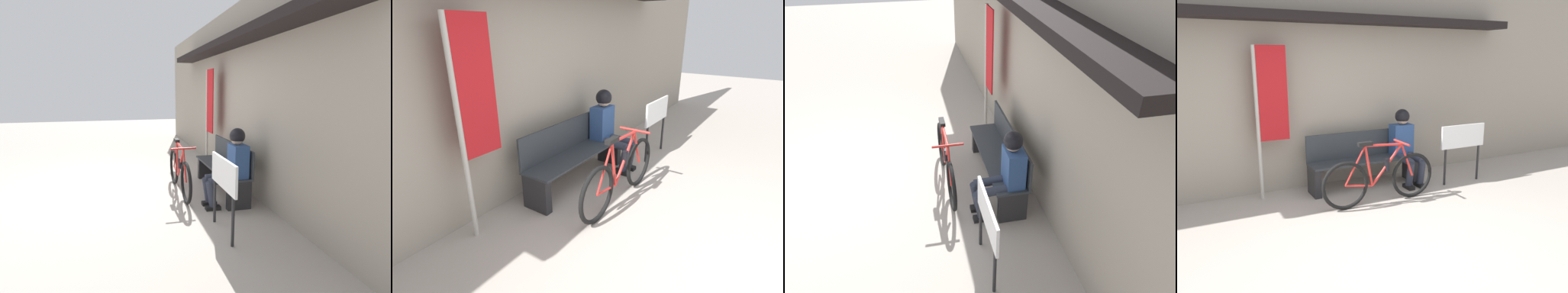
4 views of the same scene
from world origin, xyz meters
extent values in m
plane|color=#ADA399|center=(0.00, 0.00, 0.00)|extent=(24.00, 24.00, 0.00)
cube|color=#9E9384|center=(0.00, 2.42, 1.60)|extent=(12.00, 0.12, 3.20)
cube|color=#2D3338|center=(0.57, 1.92, 0.43)|extent=(1.73, 0.42, 0.03)
cube|color=#2D3338|center=(0.57, 2.11, 0.65)|extent=(1.73, 0.03, 0.40)
cube|color=#232326|center=(-0.24, 1.92, 0.21)|extent=(0.10, 0.36, 0.42)
cube|color=#232326|center=(1.39, 1.92, 0.21)|extent=(0.10, 0.36, 0.42)
torus|color=black|center=(-0.05, 1.23, 0.33)|extent=(0.65, 0.05, 0.65)
torus|color=black|center=(0.98, 1.23, 0.33)|extent=(0.65, 0.05, 0.65)
cylinder|color=red|center=(0.52, 1.23, 0.82)|extent=(0.56, 0.03, 0.07)
cylinder|color=red|center=(0.57, 1.23, 0.53)|extent=(0.48, 0.03, 0.55)
cylinder|color=red|center=(0.29, 1.23, 0.55)|extent=(0.14, 0.03, 0.57)
cylinder|color=red|center=(0.15, 1.23, 0.30)|extent=(0.39, 0.03, 0.09)
cylinder|color=red|center=(0.10, 1.23, 0.58)|extent=(0.31, 0.02, 0.52)
cylinder|color=red|center=(0.89, 1.23, 0.56)|extent=(0.21, 0.03, 0.48)
cube|color=black|center=(0.24, 1.23, 0.86)|extent=(0.20, 0.07, 0.05)
cylinder|color=red|center=(0.80, 1.23, 0.82)|extent=(0.03, 0.40, 0.03)
cylinder|color=black|center=(0.57, 1.23, 0.53)|extent=(0.07, 0.07, 0.17)
cylinder|color=#2D3342|center=(1.13, 1.71, 0.44)|extent=(0.11, 0.43, 0.13)
cylinder|color=#2D3342|center=(1.13, 1.52, 0.24)|extent=(0.11, 0.17, 0.39)
cube|color=black|center=(1.13, 1.55, 0.03)|extent=(0.10, 0.22, 0.06)
cylinder|color=#2D3342|center=(1.33, 1.71, 0.44)|extent=(0.11, 0.43, 0.13)
cylinder|color=#2D3342|center=(1.33, 1.52, 0.24)|extent=(0.11, 0.17, 0.39)
cube|color=black|center=(1.33, 1.55, 0.03)|extent=(0.10, 0.22, 0.06)
cube|color=#2D4C84|center=(1.23, 1.96, 0.69)|extent=(0.34, 0.22, 0.48)
sphere|color=tan|center=(1.23, 1.94, 1.03)|extent=(0.20, 0.20, 0.20)
sphere|color=black|center=(1.23, 1.94, 1.06)|extent=(0.23, 0.23, 0.23)
cylinder|color=#B7B2A8|center=(-0.95, 2.12, 1.06)|extent=(0.05, 0.05, 2.12)
cube|color=red|center=(-0.72, 2.12, 1.48)|extent=(0.40, 0.02, 1.29)
cylinder|color=#232326|center=(1.73, 1.45, 0.29)|extent=(0.04, 0.04, 0.57)
cylinder|color=#232326|center=(2.38, 1.45, 0.29)|extent=(0.04, 0.04, 0.57)
cube|color=white|center=(2.05, 1.45, 0.75)|extent=(0.82, 0.03, 0.36)
camera|label=1|loc=(5.32, 0.28, 1.73)|focal=28.00mm
camera|label=2|loc=(-2.44, -0.28, 2.00)|focal=28.00mm
camera|label=3|loc=(4.80, 0.78, 3.35)|focal=35.00mm
camera|label=4|loc=(-1.85, -3.14, 1.96)|focal=35.00mm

